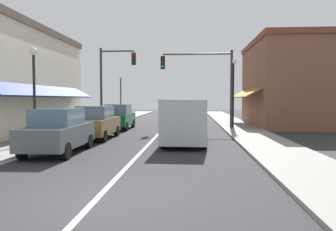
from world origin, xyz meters
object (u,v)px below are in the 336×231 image
parked_car_nearest_left (58,131)px  street_lamp_left_near (34,79)px  traffic_signal_mast_arm (206,75)px  street_lamp_right_mid (233,82)px  street_lamp_left_far (121,90)px  parked_car_third_left (119,117)px  traffic_signal_left_corner (112,76)px  van_in_lane (185,120)px  parked_car_second_left (96,123)px

parked_car_nearest_left → street_lamp_left_near: (-1.98, 2.09, 2.16)m
traffic_signal_mast_arm → street_lamp_right_mid: (1.90, 0.09, -0.48)m
street_lamp_left_far → street_lamp_left_near: bearing=-90.9°
parked_car_third_left → street_lamp_left_near: (-2.05, -8.16, 2.16)m
parked_car_third_left → traffic_signal_left_corner: 3.51m
street_lamp_left_near → street_lamp_left_far: 17.02m
traffic_signal_left_corner → street_lamp_left_far: 7.35m
traffic_signal_mast_arm → traffic_signal_left_corner: bearing=171.5°
street_lamp_left_near → street_lamp_right_mid: bearing=41.1°
parked_car_nearest_left → parked_car_third_left: same height
van_in_lane → street_lamp_left_near: (-6.88, -1.06, 1.89)m
van_in_lane → street_lamp_right_mid: (3.21, 7.75, 2.16)m
parked_car_second_left → street_lamp_left_near: (-2.10, -2.53, 2.16)m
parked_car_second_left → street_lamp_left_far: (-1.83, 14.49, 2.15)m
street_lamp_left_far → parked_car_third_left: bearing=-78.7°
street_lamp_right_mid → street_lamp_left_far: bearing=140.1°
parked_car_nearest_left → street_lamp_right_mid: 13.80m
van_in_lane → traffic_signal_left_corner: bearing=124.6°
van_in_lane → traffic_signal_mast_arm: (1.31, 7.66, 2.65)m
street_lamp_left_far → van_in_lane: bearing=-67.5°
parked_car_second_left → parked_car_third_left: bearing=90.5°
street_lamp_left_near → street_lamp_left_far: bearing=89.1°
parked_car_third_left → traffic_signal_mast_arm: size_ratio=0.74×
parked_car_nearest_left → traffic_signal_left_corner: traffic_signal_left_corner is taller
traffic_signal_left_corner → street_lamp_right_mid: size_ratio=1.21×
parked_car_second_left → van_in_lane: 5.01m
parked_car_second_left → street_lamp_right_mid: bearing=38.2°
parked_car_third_left → parked_car_second_left: bearing=-90.1°
street_lamp_left_near → traffic_signal_mast_arm: bearing=46.8°
parked_car_nearest_left → traffic_signal_left_corner: bearing=92.8°
parked_car_second_left → traffic_signal_mast_arm: bearing=45.4°
van_in_lane → street_lamp_left_far: bearing=114.0°
traffic_signal_left_corner → van_in_lane: bearing=-56.9°
traffic_signal_mast_arm → street_lamp_right_mid: size_ratio=1.12×
parked_car_third_left → street_lamp_right_mid: 8.43m
parked_car_third_left → traffic_signal_left_corner: traffic_signal_left_corner is taller
parked_car_nearest_left → traffic_signal_left_corner: size_ratio=0.69×
parked_car_second_left → traffic_signal_mast_arm: traffic_signal_mast_arm is taller
traffic_signal_left_corner → street_lamp_right_mid: traffic_signal_left_corner is taller
parked_car_nearest_left → street_lamp_left_near: 3.60m
parked_car_nearest_left → parked_car_second_left: bearing=87.6°
street_lamp_left_near → street_lamp_right_mid: (10.09, 8.82, 0.27)m
street_lamp_right_mid → street_lamp_left_far: 12.79m
street_lamp_right_mid → street_lamp_left_far: size_ratio=1.11×
van_in_lane → traffic_signal_mast_arm: size_ratio=0.94×
parked_car_nearest_left → van_in_lane: size_ratio=0.79×
street_lamp_left_near → street_lamp_right_mid: size_ratio=0.91×
van_in_lane → street_lamp_right_mid: size_ratio=1.06×
traffic_signal_left_corner → street_lamp_right_mid: (8.89, -0.95, -0.57)m
van_in_lane → parked_car_second_left: bearing=164.5°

